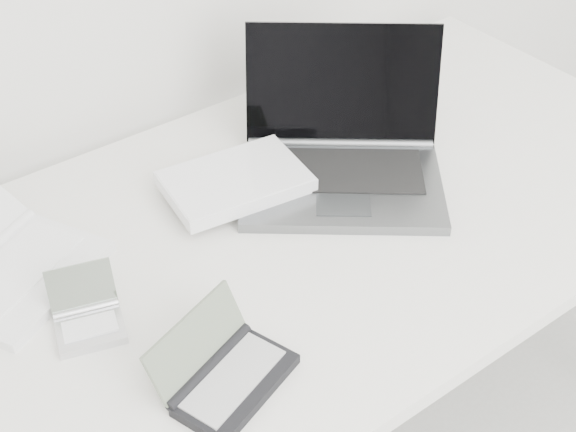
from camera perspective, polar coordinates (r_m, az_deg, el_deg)
desk at (r=1.39m, az=0.00°, el=-2.07°), size 1.60×0.80×0.73m
laptop_large at (r=1.44m, az=1.72°, el=3.79°), size 0.55×0.47×0.24m
netbook_open_white at (r=1.34m, az=-19.82°, el=-3.14°), size 0.36×0.38×0.11m
pda_silver at (r=1.22m, az=-14.05°, el=-7.02°), size 0.13×0.14×0.07m
palmtop_charcoal at (r=1.11m, az=-4.51°, el=-11.08°), size 0.21×0.18×0.09m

